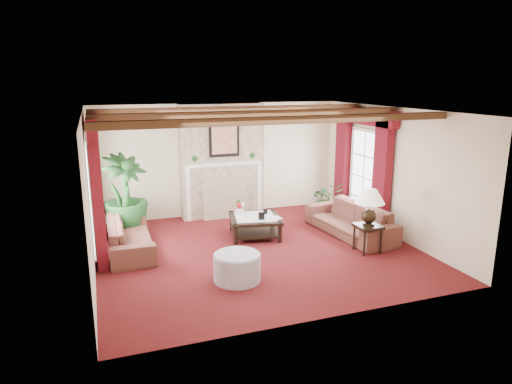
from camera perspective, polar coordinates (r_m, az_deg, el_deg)
name	(u,v)px	position (r m, az deg, el deg)	size (l,w,h in m)	color
floor	(258,251)	(8.95, 0.25, -7.35)	(6.00, 6.00, 0.00)	#3E0B0F
ceiling	(258,110)	(8.36, 0.27, 10.16)	(6.00, 6.00, 0.00)	white
back_wall	(220,160)	(11.14, -4.54, 4.06)	(6.00, 0.02, 2.70)	beige
left_wall	(89,197)	(8.08, -20.19, -0.53)	(0.02, 5.50, 2.70)	beige
right_wall	(393,173)	(9.96, 16.74, 2.34)	(0.02, 5.50, 2.70)	beige
ceiling_beams	(258,114)	(8.37, 0.27, 9.75)	(6.00, 3.00, 0.12)	#361F11
fireplace	(221,104)	(10.79, -4.40, 10.97)	(2.00, 0.52, 2.70)	tan
french_door_left	(87,142)	(8.92, -20.40, 5.86)	(0.10, 1.10, 2.16)	white
french_door_right	(367,130)	(10.64, 13.73, 7.49)	(0.10, 1.10, 2.16)	white
curtains_left	(91,119)	(8.88, -19.91, 8.59)	(0.20, 2.40, 2.55)	#440914
curtains_right	(364,112)	(10.54, 13.36, 9.75)	(0.20, 2.40, 2.55)	#440914
sofa_left	(129,231)	(9.15, -15.54, -4.72)	(0.62, 2.06, 0.80)	#390F17
sofa_right	(350,215)	(9.92, 11.70, -2.83)	(0.89, 2.30, 0.88)	#390F17
potted_palm	(126,212)	(10.14, -15.98, -2.44)	(1.78, 1.98, 0.97)	black
small_plant	(327,203)	(11.23, 8.83, -1.33)	(0.86, 0.94, 0.65)	black
coffee_table	(255,226)	(9.69, -0.15, -4.32)	(1.05, 1.05, 0.43)	black
side_table	(367,238)	(9.08, 13.76, -5.64)	(0.46, 0.46, 0.54)	black
ottoman	(237,267)	(7.63, -2.37, -9.40)	(0.78, 0.78, 0.45)	gray
table_lamp	(369,207)	(8.89, 13.99, -1.81)	(0.57, 0.57, 0.72)	black
flower_vase	(240,210)	(9.77, -2.02, -2.32)	(0.20, 0.21, 0.18)	silver
book	(272,213)	(9.43, 1.96, -2.61)	(0.20, 0.05, 0.28)	black
photo_frame_a	(261,216)	(9.37, 0.69, -3.05)	(0.13, 0.02, 0.17)	black
photo_frame_b	(265,212)	(9.77, 1.17, -2.49)	(0.09, 0.02, 0.12)	black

